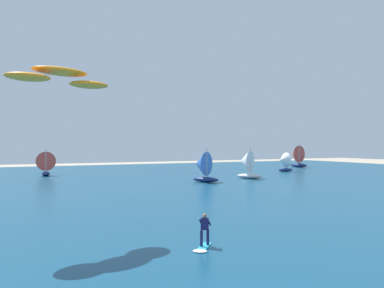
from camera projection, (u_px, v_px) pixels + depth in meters
The scene contains 8 objects.
ocean at pixel (85, 184), 51.04m from camera, with size 160.00×90.00×0.10m, color navy.
kitesurfer at pixel (204, 236), 19.15m from camera, with size 1.72×1.83×1.67m.
kite at pixel (60, 77), 20.79m from camera, with size 6.13×3.88×0.89m.
sailboat_mid_left at pixel (46, 163), 63.82m from camera, with size 3.27×3.84×4.46m.
sailboat_trailing at pixel (202, 166), 52.78m from camera, with size 3.83×4.19×4.66m.
sailboat_center_horizon at pixel (284, 162), 73.16m from camera, with size 3.43×2.89×4.06m.
sailboat_leading at pixel (296, 156), 88.09m from camera, with size 4.16×4.83×5.52m.
sailboat_anchored_offshore at pixel (246, 164), 58.23m from camera, with size 3.92×4.25×4.72m.
Camera 1 is at (-9.36, -0.68, 5.25)m, focal length 35.97 mm.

